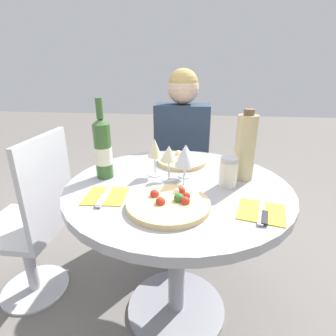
{
  "coord_description": "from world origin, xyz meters",
  "views": [
    {
      "loc": [
        0.08,
        -1.01,
        1.17
      ],
      "look_at": [
        -0.03,
        -0.09,
        0.82
      ],
      "focal_mm": 28.0,
      "sensor_mm": 36.0,
      "label": 1
    }
  ],
  "objects_px": {
    "wine_bottle": "(103,149)",
    "tall_carafe": "(245,147)",
    "dining_table": "(177,214)",
    "chair_behind_diner": "(182,173)",
    "pizza_large": "(169,203)",
    "seated_diner": "(181,165)",
    "chair_empty_side": "(34,225)"
  },
  "relations": [
    {
      "from": "chair_behind_diner",
      "to": "wine_bottle",
      "type": "bearing_deg",
      "value": 69.96
    },
    {
      "from": "chair_empty_side",
      "to": "wine_bottle",
      "type": "relative_size",
      "value": 2.59
    },
    {
      "from": "tall_carafe",
      "to": "seated_diner",
      "type": "bearing_deg",
      "value": 117.0
    },
    {
      "from": "chair_empty_side",
      "to": "seated_diner",
      "type": "bearing_deg",
      "value": -46.7
    },
    {
      "from": "wine_bottle",
      "to": "tall_carafe",
      "type": "relative_size",
      "value": 1.14
    },
    {
      "from": "chair_empty_side",
      "to": "tall_carafe",
      "type": "distance_m",
      "value": 1.1
    },
    {
      "from": "chair_behind_diner",
      "to": "tall_carafe",
      "type": "bearing_deg",
      "value": 112.52
    },
    {
      "from": "pizza_large",
      "to": "seated_diner",
      "type": "bearing_deg",
      "value": 91.21
    },
    {
      "from": "dining_table",
      "to": "wine_bottle",
      "type": "bearing_deg",
      "value": 174.28
    },
    {
      "from": "chair_empty_side",
      "to": "wine_bottle",
      "type": "xyz_separation_m",
      "value": [
        0.41,
        -0.01,
        0.42
      ]
    },
    {
      "from": "chair_behind_diner",
      "to": "seated_diner",
      "type": "height_order",
      "value": "seated_diner"
    },
    {
      "from": "dining_table",
      "to": "chair_behind_diner",
      "type": "relative_size",
      "value": 1.05
    },
    {
      "from": "seated_diner",
      "to": "pizza_large",
      "type": "xyz_separation_m",
      "value": [
        0.02,
        -0.9,
        0.19
      ]
    },
    {
      "from": "seated_diner",
      "to": "chair_empty_side",
      "type": "height_order",
      "value": "seated_diner"
    },
    {
      "from": "chair_behind_diner",
      "to": "seated_diner",
      "type": "distance_m",
      "value": 0.18
    },
    {
      "from": "seated_diner",
      "to": "wine_bottle",
      "type": "distance_m",
      "value": 0.79
    },
    {
      "from": "tall_carafe",
      "to": "chair_behind_diner",
      "type": "bearing_deg",
      "value": 112.52
    },
    {
      "from": "chair_behind_diner",
      "to": "pizza_large",
      "type": "xyz_separation_m",
      "value": [
        0.02,
        -1.04,
        0.3
      ]
    },
    {
      "from": "seated_diner",
      "to": "dining_table",
      "type": "bearing_deg",
      "value": 92.74
    },
    {
      "from": "wine_bottle",
      "to": "dining_table",
      "type": "bearing_deg",
      "value": -5.72
    },
    {
      "from": "chair_empty_side",
      "to": "chair_behind_diner",
      "type": "bearing_deg",
      "value": -41.22
    },
    {
      "from": "pizza_large",
      "to": "wine_bottle",
      "type": "relative_size",
      "value": 0.85
    },
    {
      "from": "chair_behind_diner",
      "to": "wine_bottle",
      "type": "xyz_separation_m",
      "value": [
        -0.29,
        -0.81,
        0.42
      ]
    },
    {
      "from": "tall_carafe",
      "to": "chair_empty_side",
      "type": "bearing_deg",
      "value": -177.19
    },
    {
      "from": "pizza_large",
      "to": "tall_carafe",
      "type": "bearing_deg",
      "value": 44.94
    },
    {
      "from": "seated_diner",
      "to": "tall_carafe",
      "type": "distance_m",
      "value": 0.75
    },
    {
      "from": "seated_diner",
      "to": "chair_empty_side",
      "type": "distance_m",
      "value": 0.97
    },
    {
      "from": "seated_diner",
      "to": "wine_bottle",
      "type": "height_order",
      "value": "seated_diner"
    },
    {
      "from": "dining_table",
      "to": "tall_carafe",
      "type": "distance_m",
      "value": 0.41
    },
    {
      "from": "chair_behind_diner",
      "to": "wine_bottle",
      "type": "height_order",
      "value": "wine_bottle"
    },
    {
      "from": "pizza_large",
      "to": "wine_bottle",
      "type": "distance_m",
      "value": 0.41
    },
    {
      "from": "wine_bottle",
      "to": "tall_carafe",
      "type": "distance_m",
      "value": 0.61
    }
  ]
}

